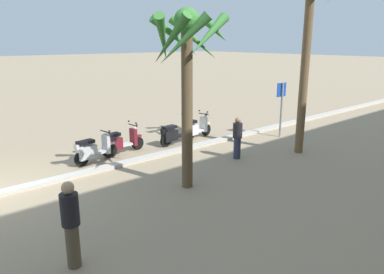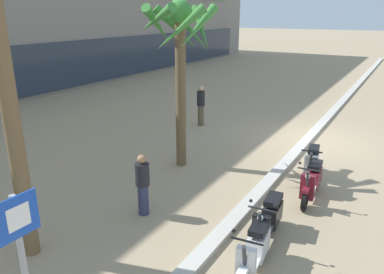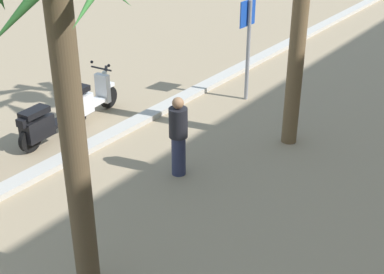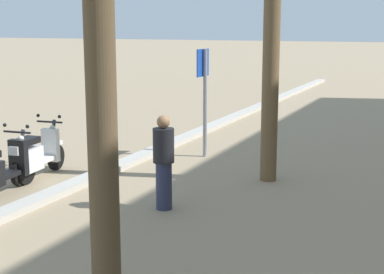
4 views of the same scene
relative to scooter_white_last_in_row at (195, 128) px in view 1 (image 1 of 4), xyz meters
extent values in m
cylinder|color=black|center=(-0.76, -0.09, -0.20)|extent=(0.53, 0.16, 0.52)
cylinder|color=black|center=(0.48, 0.05, -0.20)|extent=(0.53, 0.16, 0.52)
cube|color=white|center=(-0.19, -0.02, -0.14)|extent=(0.63, 0.35, 0.08)
cube|color=white|center=(0.27, 0.03, -0.02)|extent=(0.71, 0.39, 0.44)
cube|color=black|center=(0.29, 0.03, 0.33)|extent=(0.63, 0.36, 0.12)
cube|color=white|center=(-0.59, -0.07, 0.09)|extent=(0.18, 0.35, 0.66)
cube|color=white|center=(-0.76, -0.09, 0.09)|extent=(0.34, 0.19, 0.08)
cylinder|color=#333338|center=(-0.67, -0.07, 0.24)|extent=(0.29, 0.10, 0.69)
cylinder|color=black|center=(-0.59, -0.07, 0.56)|extent=(0.10, 0.56, 0.04)
sphere|color=white|center=(-0.69, -0.08, 0.42)|extent=(0.12, 0.12, 0.12)
cube|color=white|center=(0.56, 0.06, 0.23)|extent=(0.26, 0.23, 0.16)
sphere|color=black|center=(-0.54, -0.30, 0.68)|extent=(0.07, 0.07, 0.07)
sphere|color=black|center=(-0.59, 0.18, 0.68)|extent=(0.07, 0.07, 0.07)
cylinder|color=black|center=(0.38, 0.08, -0.20)|extent=(0.53, 0.14, 0.52)
cylinder|color=black|center=(1.72, 0.19, -0.20)|extent=(0.53, 0.14, 0.52)
cube|color=black|center=(1.00, 0.13, -0.14)|extent=(0.62, 0.33, 0.08)
cube|color=black|center=(1.50, 0.17, -0.03)|extent=(0.70, 0.38, 0.43)
cube|color=black|center=(1.52, 0.18, 0.32)|extent=(0.62, 0.35, 0.12)
cube|color=black|center=(0.56, 0.10, 0.09)|extent=(0.17, 0.35, 0.66)
cube|color=black|center=(0.38, 0.08, 0.09)|extent=(0.33, 0.19, 0.08)
cylinder|color=#333338|center=(0.48, 0.09, 0.24)|extent=(0.29, 0.09, 0.69)
cylinder|color=black|center=(0.56, 0.10, 0.56)|extent=(0.09, 0.56, 0.04)
sphere|color=white|center=(0.46, 0.09, 0.42)|extent=(0.12, 0.12, 0.12)
cube|color=black|center=(1.80, 0.20, 0.22)|extent=(0.26, 0.22, 0.16)
sphere|color=black|center=(0.60, -0.14, 0.68)|extent=(0.07, 0.07, 0.07)
sphere|color=black|center=(0.56, 0.34, 0.68)|extent=(0.07, 0.07, 0.07)
cylinder|color=black|center=(2.80, -0.22, -0.20)|extent=(0.52, 0.13, 0.52)
cylinder|color=black|center=(4.12, -0.15, -0.20)|extent=(0.52, 0.13, 0.52)
cube|color=silver|center=(3.41, -0.19, -0.14)|extent=(0.61, 0.31, 0.08)
cube|color=maroon|center=(3.90, -0.16, -0.02)|extent=(0.70, 0.36, 0.45)
cube|color=black|center=(3.92, -0.16, 0.34)|extent=(0.62, 0.33, 0.12)
cube|color=maroon|center=(2.98, -0.21, 0.09)|extent=(0.16, 0.35, 0.66)
cube|color=maroon|center=(2.80, -0.22, 0.09)|extent=(0.33, 0.18, 0.08)
cylinder|color=#333338|center=(2.90, -0.22, 0.24)|extent=(0.29, 0.09, 0.69)
cylinder|color=black|center=(2.98, -0.21, 0.56)|extent=(0.07, 0.56, 0.04)
sphere|color=white|center=(2.88, -0.22, 0.42)|extent=(0.12, 0.12, 0.12)
cube|color=silver|center=(4.20, -0.14, 0.24)|extent=(0.25, 0.21, 0.16)
sphere|color=black|center=(3.01, -0.45, 0.68)|extent=(0.07, 0.07, 0.07)
sphere|color=black|center=(2.99, 0.03, 0.68)|extent=(0.07, 0.07, 0.07)
cylinder|color=black|center=(4.11, 0.01, -0.20)|extent=(0.53, 0.17, 0.52)
cylinder|color=black|center=(5.32, 0.19, -0.20)|extent=(0.53, 0.17, 0.52)
cube|color=silver|center=(4.66, 0.10, -0.14)|extent=(0.63, 0.36, 0.08)
cube|color=silver|center=(5.10, 0.16, -0.01)|extent=(0.72, 0.42, 0.45)
cube|color=black|center=(5.12, 0.16, 0.35)|extent=(0.64, 0.38, 0.12)
cube|color=silver|center=(4.29, 0.04, 0.09)|extent=(0.19, 0.36, 0.66)
cube|color=silver|center=(4.11, 0.01, 0.09)|extent=(0.34, 0.21, 0.08)
cylinder|color=#333338|center=(4.21, 0.03, 0.24)|extent=(0.29, 0.11, 0.69)
cylinder|color=black|center=(4.29, 0.04, 0.56)|extent=(0.12, 0.56, 0.04)
sphere|color=white|center=(4.19, 0.03, 0.42)|extent=(0.12, 0.12, 0.12)
cube|color=silver|center=(5.40, 0.20, 0.25)|extent=(0.27, 0.23, 0.16)
cylinder|color=#939399|center=(-3.12, 2.23, 0.74)|extent=(0.09, 0.09, 2.40)
cube|color=#1947B7|center=(-3.12, 2.17, 1.64)|extent=(0.60, 0.04, 0.60)
cube|color=white|center=(-3.12, 2.16, 1.64)|extent=(0.33, 0.02, 0.33)
cylinder|color=brown|center=(-1.74, 4.11, 2.71)|extent=(0.31, 0.31, 6.34)
cylinder|color=brown|center=(3.74, 3.95, 1.88)|extent=(0.32, 0.32, 4.68)
sphere|color=#3D8438|center=(3.74, 3.95, 4.22)|extent=(0.69, 0.69, 0.69)
cone|color=#3D8438|center=(4.35, 4.02, 3.73)|extent=(0.44, 1.44, 1.39)
cone|color=#3D8438|center=(4.19, 4.37, 3.73)|extent=(1.17, 1.24, 1.39)
cone|color=#3D8438|center=(3.60, 4.65, 3.85)|extent=(1.61, 0.57, 1.17)
cone|color=#3D8438|center=(3.00, 4.25, 4.01)|extent=(0.90, 1.67, 0.88)
cone|color=#3D8438|center=(3.18, 3.60, 3.77)|extent=(1.03, 1.41, 1.32)
cone|color=#3D8438|center=(3.59, 3.28, 3.81)|extent=(1.57, 0.59, 1.24)
cone|color=#3D8438|center=(4.20, 3.51, 3.76)|extent=(1.22, 1.26, 1.34)
cylinder|color=#2D3351|center=(0.65, 3.09, -0.07)|extent=(0.26, 0.26, 0.77)
cylinder|color=black|center=(0.65, 3.09, 0.59)|extent=(0.34, 0.34, 0.55)
sphere|color=#9E704C|center=(0.65, 3.09, 0.97)|extent=(0.21, 0.21, 0.21)
cylinder|color=brown|center=(7.91, 5.58, -0.02)|extent=(0.26, 0.26, 0.87)
cylinder|color=black|center=(7.91, 5.58, 0.72)|extent=(0.34, 0.34, 0.62)
sphere|color=tan|center=(7.91, 5.58, 1.15)|extent=(0.24, 0.24, 0.24)
camera|label=1|loc=(10.22, 11.70, 3.72)|focal=34.27mm
camera|label=2|loc=(-5.68, -2.00, 4.20)|focal=34.95mm
camera|label=3|loc=(7.43, 8.44, 4.72)|focal=50.64mm
camera|label=4|loc=(8.69, 7.15, 2.48)|focal=54.45mm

